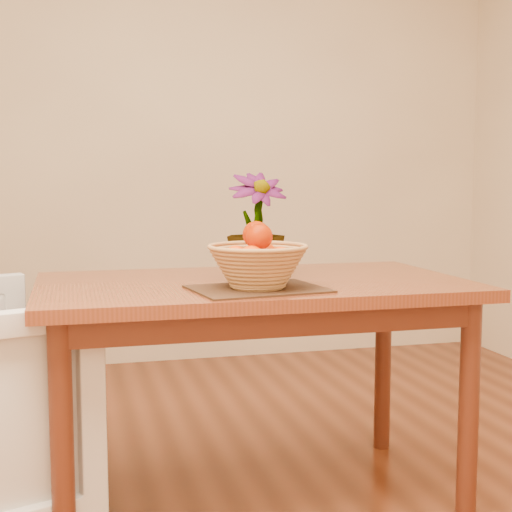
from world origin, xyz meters
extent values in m
cube|color=#FFE9C2|center=(0.00, 2.25, 1.35)|extent=(4.00, 0.02, 2.70)
cube|color=maroon|center=(0.00, 0.30, 0.73)|extent=(1.40, 0.80, 0.04)
cube|color=#481E10|center=(0.00, 0.30, 0.67)|extent=(1.28, 0.68, 0.08)
cylinder|color=#481E10|center=(-0.62, -0.02, 0.35)|extent=(0.06, 0.06, 0.71)
cylinder|color=#481E10|center=(0.62, -0.02, 0.35)|extent=(0.06, 0.06, 0.71)
cylinder|color=#481E10|center=(-0.62, 0.62, 0.35)|extent=(0.06, 0.06, 0.71)
cylinder|color=#481E10|center=(0.62, 0.62, 0.35)|extent=(0.06, 0.06, 0.71)
cube|color=#3E2416|center=(-0.04, 0.10, 0.75)|extent=(0.43, 0.35, 0.01)
cylinder|color=#B47A4B|center=(-0.04, 0.10, 0.76)|extent=(0.15, 0.15, 0.01)
sphere|color=#FF5B04|center=(-0.04, 0.10, 0.84)|extent=(0.07, 0.07, 0.07)
sphere|color=#FF5B04|center=(0.00, 0.16, 0.85)|extent=(0.08, 0.08, 0.08)
sphere|color=#FF5B04|center=(-0.10, 0.13, 0.85)|extent=(0.08, 0.08, 0.08)
sphere|color=#FF5B04|center=(-0.07, 0.04, 0.85)|extent=(0.08, 0.08, 0.08)
sphere|color=#FF5B04|center=(0.02, 0.06, 0.85)|extent=(0.08, 0.08, 0.08)
sphere|color=#FF5B04|center=(-0.04, 0.13, 0.92)|extent=(0.08, 0.08, 0.08)
sphere|color=#FF5B04|center=(-0.04, 0.07, 0.91)|extent=(0.08, 0.08, 0.08)
sphere|color=#FF5B04|center=(-0.04, 0.13, 0.92)|extent=(0.08, 0.08, 0.08)
sphere|color=#FF5B04|center=(-0.04, 0.07, 0.91)|extent=(0.08, 0.08, 0.08)
imported|color=#1D4614|center=(0.02, 0.35, 0.93)|extent=(0.22, 0.22, 0.36)
camera|label=1|loc=(-0.58, -1.96, 1.08)|focal=50.00mm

